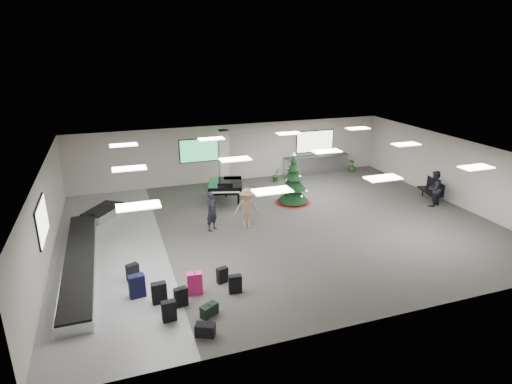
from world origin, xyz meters
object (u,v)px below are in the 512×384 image
object	(u,v)px
traveler_bench	(434,188)
grand_piano	(225,186)
traveler_a	(212,211)
potted_plant_right	(352,166)
pink_suitcase	(195,283)
traveler_b	(247,208)
service_counter	(316,164)
christmas_tree	(293,186)
bench	(432,189)
baggage_carousel	(86,250)
potted_plant_left	(276,175)

from	to	relation	value
traveler_bench	grand_piano	bearing A→B (deg)	-39.91
traveler_a	potted_plant_right	distance (m)	11.64
pink_suitcase	potted_plant_right	world-z (taller)	pink_suitcase
grand_piano	traveler_b	bearing A→B (deg)	-73.57
service_counter	traveler_bench	xyz separation A→B (m)	(2.82, -6.77, 0.33)
christmas_tree	traveler_bench	xyz separation A→B (m)	(6.16, -2.61, -0.00)
pink_suitcase	bench	distance (m)	13.59
baggage_carousel	grand_piano	world-z (taller)	grand_piano
traveler_b	traveler_bench	world-z (taller)	same
pink_suitcase	traveler_b	xyz separation A→B (m)	(3.11, 4.32, 0.51)
service_counter	potted_plant_right	distance (m)	2.31
potted_plant_right	pink_suitcase	bearing A→B (deg)	-139.07
service_counter	grand_piano	world-z (taller)	grand_piano
pink_suitcase	traveler_a	world-z (taller)	traveler_a
traveler_b	potted_plant_left	size ratio (longest dim) A/B	2.11
grand_piano	bench	bearing A→B (deg)	-1.96
christmas_tree	grand_piano	world-z (taller)	christmas_tree
bench	traveler_b	world-z (taller)	traveler_b
pink_suitcase	traveler_a	xyz separation A→B (m)	(1.66, 4.55, 0.48)
grand_piano	potted_plant_right	bearing A→B (deg)	32.55
potted_plant_right	grand_piano	bearing A→B (deg)	-163.26
christmas_tree	bench	size ratio (longest dim) A/B	1.47
bench	traveler_bench	distance (m)	0.85
grand_piano	potted_plant_right	distance (m)	9.13
potted_plant_left	potted_plant_right	xyz separation A→B (m)	(5.17, 0.40, -0.05)
service_counter	potted_plant_right	size ratio (longest dim) A/B	5.54
traveler_b	baggage_carousel	bearing A→B (deg)	-168.34
service_counter	traveler_bench	size ratio (longest dim) A/B	2.32
traveler_b	grand_piano	bearing A→B (deg)	98.36
service_counter	traveler_a	distance (m)	9.95
traveler_bench	potted_plant_right	bearing A→B (deg)	-102.97
baggage_carousel	potted_plant_right	bearing A→B (deg)	22.81
potted_plant_left	pink_suitcase	bearing A→B (deg)	-123.99
baggage_carousel	service_counter	size ratio (longest dim) A/B	2.40
potted_plant_left	traveler_b	bearing A→B (deg)	-122.59
christmas_tree	potted_plant_right	world-z (taller)	christmas_tree
baggage_carousel	potted_plant_left	bearing A→B (deg)	30.92
pink_suitcase	potted_plant_left	distance (m)	11.86
christmas_tree	potted_plant_right	bearing A→B (deg)	33.93
traveler_bench	potted_plant_right	size ratio (longest dim) A/B	2.39
baggage_carousel	traveler_bench	xyz separation A→B (m)	(15.66, -0.03, 0.66)
traveler_a	potted_plant_right	bearing A→B (deg)	-8.87
pink_suitcase	christmas_tree	world-z (taller)	christmas_tree
traveler_bench	potted_plant_right	world-z (taller)	traveler_bench
pink_suitcase	grand_piano	bearing A→B (deg)	75.30
service_counter	potted_plant_left	xyz separation A→B (m)	(-2.90, -0.78, -0.13)
bench	potted_plant_left	world-z (taller)	bench
pink_suitcase	baggage_carousel	bearing A→B (deg)	137.69
bench	traveler_a	size ratio (longest dim) A/B	1.03
traveler_bench	potted_plant_right	distance (m)	6.43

